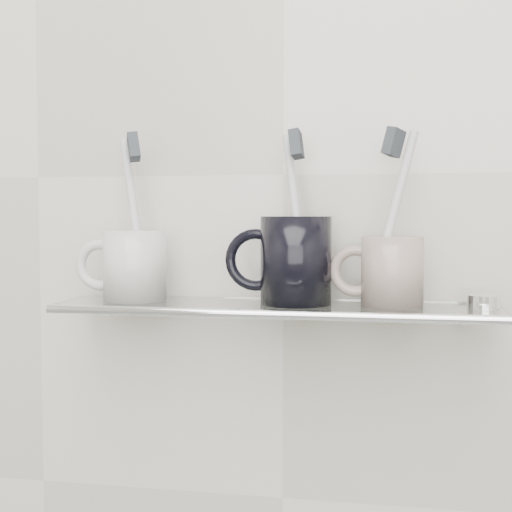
% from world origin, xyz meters
% --- Properties ---
extents(wall_back, '(2.50, 0.00, 2.50)m').
position_xyz_m(wall_back, '(0.00, 1.10, 1.25)').
color(wall_back, beige).
rests_on(wall_back, ground).
extents(shelf_glass, '(0.50, 0.12, 0.01)m').
position_xyz_m(shelf_glass, '(0.00, 1.04, 1.10)').
color(shelf_glass, silver).
rests_on(shelf_glass, wall_back).
extents(shelf_rail, '(0.50, 0.01, 0.01)m').
position_xyz_m(shelf_rail, '(0.00, 0.98, 1.10)').
color(shelf_rail, silver).
rests_on(shelf_rail, shelf_glass).
extents(bracket_left, '(0.02, 0.03, 0.02)m').
position_xyz_m(bracket_left, '(-0.21, 1.09, 1.09)').
color(bracket_left, silver).
rests_on(bracket_left, wall_back).
extents(bracket_right, '(0.02, 0.03, 0.02)m').
position_xyz_m(bracket_right, '(0.21, 1.09, 1.09)').
color(bracket_right, silver).
rests_on(bracket_right, wall_back).
extents(mug_left, '(0.08, 0.08, 0.08)m').
position_xyz_m(mug_left, '(-0.17, 1.04, 1.14)').
color(mug_left, silver).
rests_on(mug_left, shelf_glass).
extents(mug_left_handle, '(0.06, 0.01, 0.06)m').
position_xyz_m(mug_left_handle, '(-0.21, 1.04, 1.14)').
color(mug_left_handle, silver).
rests_on(mug_left_handle, mug_left).
extents(toothbrush_left, '(0.05, 0.05, 0.19)m').
position_xyz_m(toothbrush_left, '(-0.17, 1.04, 1.20)').
color(toothbrush_left, silver).
rests_on(toothbrush_left, mug_left).
extents(bristles_left, '(0.03, 0.03, 0.04)m').
position_xyz_m(bristles_left, '(-0.17, 1.04, 1.28)').
color(bristles_left, '#2C3137').
rests_on(bristles_left, toothbrush_left).
extents(mug_center, '(0.09, 0.09, 0.10)m').
position_xyz_m(mug_center, '(0.02, 1.04, 1.15)').
color(mug_center, black).
rests_on(mug_center, shelf_glass).
extents(mug_center_handle, '(0.07, 0.01, 0.07)m').
position_xyz_m(mug_center_handle, '(-0.02, 1.04, 1.15)').
color(mug_center_handle, black).
rests_on(mug_center_handle, mug_center).
extents(toothbrush_center, '(0.04, 0.05, 0.19)m').
position_xyz_m(toothbrush_center, '(0.02, 1.04, 1.20)').
color(toothbrush_center, silver).
rests_on(toothbrush_center, mug_center).
extents(bristles_center, '(0.02, 0.03, 0.04)m').
position_xyz_m(bristles_center, '(0.02, 1.04, 1.28)').
color(bristles_center, '#2C3137').
rests_on(bristles_center, toothbrush_center).
extents(mug_right, '(0.07, 0.07, 0.08)m').
position_xyz_m(mug_right, '(0.13, 1.04, 1.14)').
color(mug_right, beige).
rests_on(mug_right, shelf_glass).
extents(mug_right_handle, '(0.06, 0.01, 0.06)m').
position_xyz_m(mug_right_handle, '(0.09, 1.04, 1.14)').
color(mug_right_handle, beige).
rests_on(mug_right_handle, mug_right).
extents(toothbrush_right, '(0.06, 0.02, 0.19)m').
position_xyz_m(toothbrush_right, '(0.13, 1.04, 1.20)').
color(toothbrush_right, silver).
rests_on(toothbrush_right, mug_right).
extents(bristles_right, '(0.03, 0.03, 0.03)m').
position_xyz_m(bristles_right, '(0.13, 1.04, 1.28)').
color(bristles_right, '#2C3137').
rests_on(bristles_right, toothbrush_right).
extents(chrome_cap, '(0.03, 0.03, 0.01)m').
position_xyz_m(chrome_cap, '(0.23, 1.04, 1.11)').
color(chrome_cap, silver).
rests_on(chrome_cap, shelf_glass).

